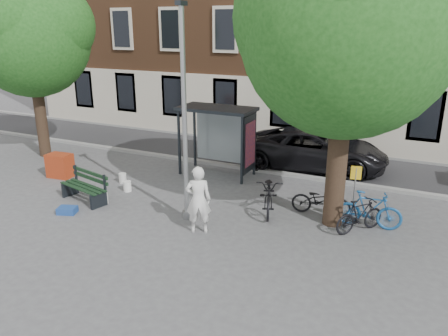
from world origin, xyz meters
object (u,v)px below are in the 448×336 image
bike_b (369,210)px  bike_c (269,193)px  bus_shelter (227,126)px  bike_d (360,216)px  bike_a (321,200)px  bench (85,188)px  notice_sign (355,183)px  lamppost (185,127)px  painter (198,200)px  car_dark (314,149)px  red_stand (60,166)px

bike_b → bike_c: bike_c is taller
bus_shelter → bike_d: size_ratio=1.75×
bike_a → bike_c: (-1.51, -0.43, 0.12)m
bench → bike_d: bike_d is taller
bike_d → notice_sign: 0.95m
lamppost → bike_a: size_ratio=3.45×
painter → notice_sign: size_ratio=1.11×
lamppost → car_dark: lamppost is taller
bench → bike_a: bearing=30.6°
bike_b → notice_sign: 0.84m
bike_a → red_stand: size_ratio=1.97×
bench → car_dark: size_ratio=0.34×
bike_b → car_dark: bearing=24.1°
bus_shelter → bench: (-3.09, -4.37, -1.48)m
lamppost → red_stand: 6.74m
bench → bike_c: 6.00m
bus_shelter → bike_d: 6.25m
bench → painter: bearing=8.4°
lamppost → notice_sign: lamppost is taller
bike_d → red_stand: size_ratio=1.81×
bus_shelter → bike_b: (5.58, -2.43, -1.37)m
car_dark → bench: bearing=132.7°
bench → bike_a: size_ratio=1.10×
bike_a → bike_d: 1.43m
car_dark → red_stand: car_dark is taller
bench → bike_d: size_ratio=1.20×
bike_c → car_dark: (0.15, 4.81, 0.21)m
bench → bike_a: (7.23, 2.25, 0.02)m
bike_d → bike_a: bearing=9.4°
lamppost → bike_c: 3.37m
car_dark → notice_sign: bearing=-158.7°
painter → lamppost: bearing=-67.6°
car_dark → bike_b: bearing=-155.0°
notice_sign → bike_b: bearing=-27.6°
red_stand → lamppost: bearing=-10.4°
bike_d → bike_b: bearing=-77.7°
bike_d → notice_sign: bearing=-23.1°
red_stand → bike_a: bearing=4.9°
bus_shelter → painter: size_ratio=1.48×
bike_d → notice_sign: size_ratio=0.94×
lamppost → bike_a: bearing=29.4°
painter → bike_a: painter is taller
bus_shelter → bike_a: (4.14, -2.12, -1.45)m
bike_c → notice_sign: (2.48, 0.26, 0.64)m
red_stand → bike_c: bearing=2.9°
car_dark → bike_c: bearing=172.4°
bike_d → car_dark: 5.72m
bike_d → car_dark: (-2.61, 5.08, 0.30)m
bike_a → notice_sign: size_ratio=1.02×
bike_b → bike_d: size_ratio=1.12×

